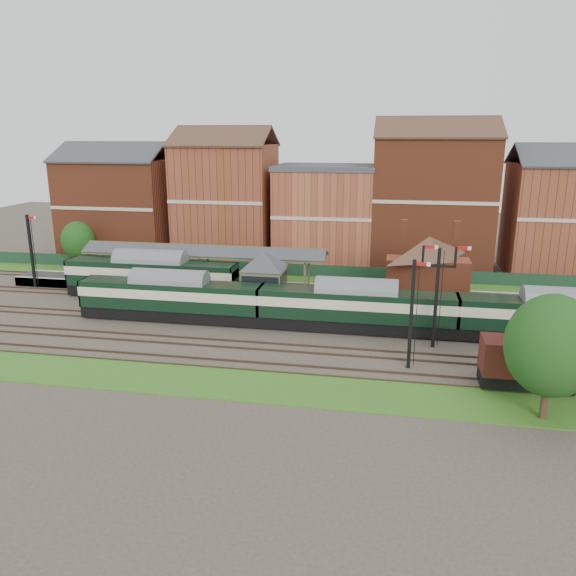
% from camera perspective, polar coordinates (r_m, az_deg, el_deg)
% --- Properties ---
extents(ground, '(160.00, 160.00, 0.00)m').
position_cam_1_polar(ground, '(49.13, 0.18, -4.02)').
color(ground, '#473D33').
rests_on(ground, ground).
extents(grass_back, '(90.00, 4.50, 0.06)m').
position_cam_1_polar(grass_back, '(64.24, 2.75, 0.69)').
color(grass_back, '#2D6619').
rests_on(grass_back, ground).
extents(grass_front, '(90.00, 5.00, 0.06)m').
position_cam_1_polar(grass_front, '(38.25, -3.11, -9.87)').
color(grass_front, '#2D6619').
rests_on(grass_front, ground).
extents(fence, '(90.00, 0.12, 1.50)m').
position_cam_1_polar(fence, '(65.99, 2.99, 1.73)').
color(fence, '#193823').
rests_on(fence, ground).
extents(platform, '(55.00, 3.40, 1.00)m').
position_cam_1_polar(platform, '(59.07, -2.89, -0.16)').
color(platform, '#2D2D2D').
rests_on(platform, ground).
extents(signal_box, '(5.40, 5.40, 6.00)m').
position_cam_1_polar(signal_box, '(51.82, -2.44, 0.70)').
color(signal_box, '#5D694A').
rests_on(signal_box, ground).
extents(brick_hut, '(3.20, 2.64, 2.94)m').
position_cam_1_polar(brick_hut, '(51.23, 6.35, -1.88)').
color(brick_hut, brown).
rests_on(brick_hut, ground).
extents(station_building, '(8.10, 8.10, 5.90)m').
position_cam_1_polar(station_building, '(56.81, 14.00, 2.36)').
color(station_building, brown).
rests_on(station_building, platform).
extents(canopy, '(26.00, 3.89, 4.08)m').
position_cam_1_polar(canopy, '(59.77, -8.56, 3.90)').
color(canopy, '#535736').
rests_on(canopy, platform).
extents(semaphore_bracket, '(3.60, 0.25, 8.18)m').
position_cam_1_polar(semaphore_bracket, '(44.79, 14.92, -0.28)').
color(semaphore_bracket, black).
rests_on(semaphore_bracket, ground).
extents(semaphore_platform_end, '(1.23, 0.25, 8.00)m').
position_cam_1_polar(semaphore_platform_end, '(66.97, -24.63, 3.53)').
color(semaphore_platform_end, black).
rests_on(semaphore_platform_end, ground).
extents(semaphore_siding, '(1.23, 0.25, 8.00)m').
position_cam_1_polar(semaphore_siding, '(40.49, 12.46, -2.49)').
color(semaphore_siding, black).
rests_on(semaphore_siding, ground).
extents(town_backdrop, '(69.00, 10.00, 16.00)m').
position_cam_1_polar(town_backdrop, '(71.69, 3.68, 7.91)').
color(town_backdrop, brown).
rests_on(town_backdrop, ground).
extents(dmu_train, '(49.76, 2.62, 3.82)m').
position_cam_1_polar(dmu_train, '(47.78, 6.91, -1.86)').
color(dmu_train, black).
rests_on(dmu_train, ground).
extents(platform_railcar, '(17.78, 2.80, 4.10)m').
position_cam_1_polar(platform_railcar, '(58.96, -13.69, 1.29)').
color(platform_railcar, black).
rests_on(platform_railcar, ground).
extents(goods_van_b, '(5.78, 2.51, 3.51)m').
position_cam_1_polar(goods_van_b, '(40.35, 23.10, -6.72)').
color(goods_van_b, black).
rests_on(goods_van_b, ground).
extents(tree_far, '(5.26, 5.26, 7.67)m').
position_cam_1_polar(tree_far, '(35.60, 25.23, -5.34)').
color(tree_far, '#382619').
rests_on(tree_far, ground).
extents(tree_back, '(4.06, 4.06, 5.93)m').
position_cam_1_polar(tree_back, '(74.52, -20.56, 4.58)').
color(tree_back, '#382619').
rests_on(tree_back, ground).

